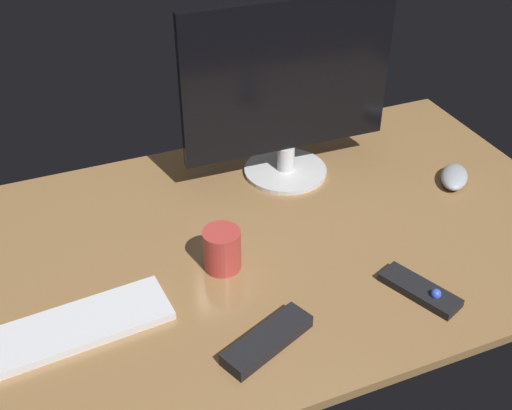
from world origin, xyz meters
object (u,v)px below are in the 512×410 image
tv_remote (267,340)px  monitor (288,90)px  computer_mouse (454,177)px  coffee_mug (222,249)px  media_remote (421,290)px  keyboard (71,328)px

tv_remote → monitor: bearing=39.7°
tv_remote → computer_mouse: bearing=3.6°
computer_mouse → coffee_mug: coffee_mug is taller
media_remote → computer_mouse: bearing=112.6°
monitor → tv_remote: monitor is taller
monitor → computer_mouse: 44.87cm
keyboard → media_remote: media_remote is taller
monitor → tv_remote: 59.45cm
keyboard → media_remote: (62.90, -15.30, 0.08)cm
computer_mouse → coffee_mug: bearing=137.7°
keyboard → tv_remote: tv_remote is taller
media_remote → coffee_mug: size_ratio=1.91×
keyboard → monitor: bearing=25.5°
monitor → media_remote: size_ratio=2.98×
monitor → coffee_mug: bearing=-132.5°
coffee_mug → tv_remote: bearing=-89.8°
keyboard → media_remote: size_ratio=2.14×
computer_mouse → media_remote: computer_mouse is taller
computer_mouse → media_remote: 41.24cm
tv_remote → coffee_mug: size_ratio=2.06×
monitor → keyboard: (-56.85, -33.23, -21.11)cm
keyboard → computer_mouse: bearing=3.9°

